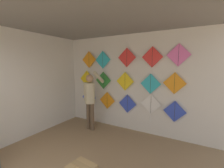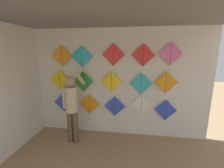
% 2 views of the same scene
% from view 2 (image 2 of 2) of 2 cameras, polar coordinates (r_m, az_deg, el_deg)
% --- Properties ---
extents(back_panel, '(4.90, 0.06, 2.80)m').
position_cam_2_polar(back_panel, '(3.94, 0.12, 0.24)').
color(back_panel, silver).
rests_on(back_panel, ground).
extents(shopkeeper, '(0.45, 0.60, 1.77)m').
position_cam_2_polar(shopkeeper, '(3.74, -15.10, -7.35)').
color(shopkeeper, brown).
rests_on(shopkeeper, ground).
extents(kite_0, '(0.55, 0.04, 0.76)m').
position_cam_2_polar(kite_0, '(4.43, -17.82, -7.15)').
color(kite_0, blue).
extents(kite_1, '(0.55, 0.04, 0.76)m').
position_cam_2_polar(kite_1, '(4.17, -8.64, -8.19)').
color(kite_1, orange).
extents(kite_2, '(0.55, 0.01, 0.55)m').
position_cam_2_polar(kite_2, '(4.02, 1.04, -8.49)').
color(kite_2, blue).
extents(kite_3, '(0.55, 0.04, 0.76)m').
position_cam_2_polar(kite_3, '(3.98, 11.08, -8.30)').
color(kite_3, white).
extents(kite_4, '(0.55, 0.01, 0.55)m').
position_cam_2_polar(kite_4, '(4.09, 19.67, -9.36)').
color(kite_4, blue).
extents(kite_5, '(0.55, 0.01, 0.55)m').
position_cam_2_polar(kite_5, '(4.29, -19.29, 1.49)').
color(kite_5, yellow).
extents(kite_6, '(0.55, 0.01, 0.55)m').
position_cam_2_polar(kite_6, '(4.03, -10.88, 0.96)').
color(kite_6, '#338C38').
extents(kite_7, '(0.55, 0.01, 0.55)m').
position_cam_2_polar(kite_7, '(3.85, -0.19, 0.81)').
color(kite_7, yellow).
extents(kite_8, '(0.55, 0.01, 0.55)m').
position_cam_2_polar(kite_8, '(3.82, 11.02, 0.06)').
color(kite_8, '#28B2C6').
extents(kite_9, '(0.55, 0.01, 0.55)m').
position_cam_2_polar(kite_9, '(3.88, 19.88, 0.55)').
color(kite_9, orange).
extents(kite_10, '(0.55, 0.01, 0.55)m').
position_cam_2_polar(kite_10, '(4.17, -18.60, 10.05)').
color(kite_10, orange).
extents(kite_11, '(0.55, 0.01, 0.55)m').
position_cam_2_polar(kite_11, '(3.96, -11.45, 10.14)').
color(kite_11, '#28B2C6').
extents(kite_12, '(0.55, 0.01, 0.55)m').
position_cam_2_polar(kite_12, '(3.76, 0.52, 11.08)').
color(kite_12, red).
extents(kite_13, '(0.55, 0.01, 0.55)m').
position_cam_2_polar(kite_13, '(3.73, 11.83, 10.73)').
color(kite_13, red).
extents(kite_14, '(0.55, 0.01, 0.55)m').
position_cam_2_polar(kite_14, '(3.82, 21.50, 10.67)').
color(kite_14, pink).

